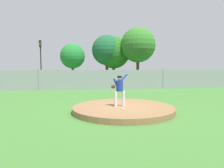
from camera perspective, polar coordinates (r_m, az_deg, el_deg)
name	(u,v)px	position (r m, az deg, el deg)	size (l,w,h in m)	color
ground_plane	(108,95)	(15.77, -1.06, -3.06)	(80.00, 80.00, 0.00)	#427A33
asphalt_strip	(100,85)	(24.18, -3.50, -0.35)	(44.00, 7.00, 0.01)	#2B2B2D
pitchers_mound	(123,109)	(9.90, 3.17, -6.98)	(4.86, 4.86, 0.26)	olive
pitcher_youth	(119,88)	(9.73, 2.06, -1.03)	(0.81, 0.32, 1.57)	silver
baseball	(123,109)	(9.04, 3.22, -7.04)	(0.07, 0.07, 0.07)	white
chainlink_fence	(103,80)	(19.64, -2.48, 1.23)	(30.20, 0.07, 1.98)	gray
parked_car_burgundy	(132,78)	(25.18, 5.51, 1.77)	(1.88, 4.82, 1.78)	maroon
parked_car_navy	(192,78)	(27.17, 21.53, 1.58)	(2.02, 4.42, 1.68)	#161E4C
parked_car_white	(110,78)	(24.55, -0.53, 1.58)	(1.92, 4.04, 1.65)	silver
parked_car_teal	(21,79)	(25.14, -24.14, 1.33)	(1.99, 4.70, 1.73)	#146066
parked_car_red	(162,78)	(25.70, 13.92, 1.59)	(1.92, 4.71, 1.66)	#A81919
traffic_light_near	(41,54)	(28.60, -19.36, 7.81)	(0.28, 0.46, 5.65)	black
tree_broad_right	(73,56)	(33.92, -10.99, 7.63)	(4.01, 4.01, 5.93)	#4C331E
tree_bushy_near	(107,50)	(34.45, -1.44, 9.42)	(5.00, 5.00, 7.48)	#4C331E
tree_broad_left	(114,53)	(34.97, 0.50, 8.78)	(5.42, 5.42, 7.34)	#4C331E
tree_tall_centre	(138,45)	(33.52, 7.28, 10.74)	(5.60, 5.60, 8.49)	#4C331E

